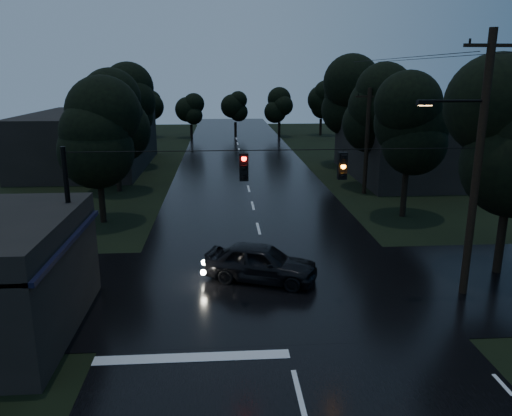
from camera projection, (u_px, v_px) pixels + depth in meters
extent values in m
cube|color=black|center=(249.00, 189.00, 37.66)|extent=(12.00, 120.00, 0.02)
cube|color=black|center=(273.00, 288.00, 20.32)|extent=(60.00, 9.00, 0.02)
cube|color=black|center=(68.00, 241.00, 16.13)|extent=(0.30, 7.00, 0.15)
cylinder|color=black|center=(35.00, 336.00, 13.67)|extent=(0.10, 0.10, 3.00)
cylinder|color=black|center=(90.00, 258.00, 19.45)|extent=(0.10, 0.10, 3.00)
cube|color=#FFE466|center=(54.00, 280.00, 14.87)|extent=(0.06, 1.60, 0.50)
cube|color=#FFE466|center=(79.00, 249.00, 17.47)|extent=(0.06, 1.20, 0.50)
cube|color=black|center=(412.00, 150.00, 41.87)|extent=(10.00, 14.00, 4.40)
cube|color=black|center=(90.00, 140.00, 45.70)|extent=(10.00, 16.00, 5.00)
cylinder|color=black|center=(477.00, 169.00, 18.56)|extent=(0.30, 0.30, 10.00)
cube|color=black|center=(492.00, 45.00, 17.41)|extent=(2.00, 0.12, 0.12)
cylinder|color=black|center=(455.00, 101.00, 17.83)|extent=(2.20, 0.10, 0.10)
cube|color=black|center=(425.00, 102.00, 17.77)|extent=(0.60, 0.25, 0.18)
cube|color=#FFB266|center=(425.00, 105.00, 17.79)|extent=(0.45, 0.18, 0.03)
cylinder|color=black|center=(367.00, 142.00, 35.31)|extent=(0.30, 0.30, 7.50)
cube|color=black|center=(369.00, 97.00, 34.48)|extent=(2.00, 0.12, 0.12)
cylinder|color=black|center=(71.00, 229.00, 18.08)|extent=(0.18, 0.18, 6.00)
cylinder|color=black|center=(277.00, 150.00, 17.84)|extent=(15.00, 0.03, 0.03)
cube|color=black|center=(244.00, 167.00, 17.92)|extent=(0.32, 0.25, 1.00)
sphere|color=#FF0C07|center=(244.00, 168.00, 17.78)|extent=(0.18, 0.18, 0.18)
cube|color=black|center=(342.00, 166.00, 18.16)|extent=(0.32, 0.25, 1.00)
sphere|color=orange|center=(343.00, 166.00, 18.02)|extent=(0.18, 0.18, 0.18)
cylinder|color=black|center=(500.00, 242.00, 21.59)|extent=(0.36, 0.36, 2.80)
sphere|color=black|center=(511.00, 164.00, 20.70)|extent=(4.48, 4.48, 4.48)
cylinder|color=black|center=(102.00, 202.00, 29.03)|extent=(0.36, 0.36, 2.45)
sphere|color=black|center=(98.00, 151.00, 28.25)|extent=(3.92, 3.92, 3.92)
sphere|color=black|center=(96.00, 132.00, 27.98)|extent=(3.92, 3.92, 3.92)
sphere|color=black|center=(95.00, 113.00, 27.70)|extent=(3.92, 3.92, 3.92)
cylinder|color=black|center=(118.00, 174.00, 36.67)|extent=(0.36, 0.36, 2.62)
sphere|color=black|center=(115.00, 130.00, 35.84)|extent=(4.20, 4.20, 4.20)
sphere|color=black|center=(114.00, 114.00, 35.54)|extent=(4.20, 4.20, 4.20)
sphere|color=black|center=(113.00, 98.00, 35.25)|extent=(4.20, 4.20, 4.20)
cylinder|color=black|center=(133.00, 152.00, 46.24)|extent=(0.36, 0.36, 2.80)
sphere|color=black|center=(131.00, 115.00, 45.35)|extent=(4.48, 4.48, 4.48)
sphere|color=black|center=(130.00, 101.00, 45.03)|extent=(4.48, 4.48, 4.48)
sphere|color=black|center=(129.00, 88.00, 44.72)|extent=(4.48, 4.48, 4.48)
cylinder|color=black|center=(404.00, 195.00, 30.21)|extent=(0.36, 0.36, 2.62)
sphere|color=black|center=(408.00, 143.00, 29.38)|extent=(4.20, 4.20, 4.20)
sphere|color=black|center=(410.00, 123.00, 29.08)|extent=(4.20, 4.20, 4.20)
sphere|color=black|center=(411.00, 104.00, 28.79)|extent=(4.20, 4.20, 4.20)
cylinder|color=black|center=(374.00, 169.00, 37.93)|extent=(0.36, 0.36, 2.80)
sphere|color=black|center=(377.00, 124.00, 37.04)|extent=(4.48, 4.48, 4.48)
sphere|color=black|center=(378.00, 108.00, 36.73)|extent=(4.48, 4.48, 4.48)
sphere|color=black|center=(379.00, 91.00, 36.42)|extent=(4.48, 4.48, 4.48)
cylinder|color=black|center=(349.00, 149.00, 47.58)|extent=(0.36, 0.36, 2.97)
sphere|color=black|center=(351.00, 110.00, 46.63)|extent=(4.76, 4.76, 4.76)
sphere|color=black|center=(352.00, 96.00, 46.30)|extent=(4.76, 4.76, 4.76)
sphere|color=black|center=(353.00, 82.00, 45.97)|extent=(4.76, 4.76, 4.76)
imported|color=black|center=(261.00, 262.00, 20.86)|extent=(5.09, 3.42, 1.61)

